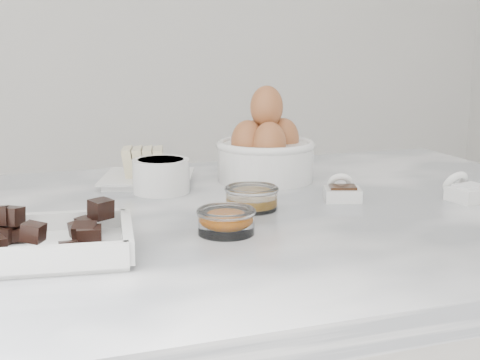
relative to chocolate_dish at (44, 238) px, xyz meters
name	(u,v)px	position (x,y,z in m)	size (l,w,h in m)	color
marble_slab	(234,225)	(0.28, 0.12, -0.04)	(1.20, 0.80, 0.04)	silver
chocolate_dish	(44,238)	(0.00, 0.00, 0.00)	(0.22, 0.18, 0.05)	white
butter_plate	(146,171)	(0.19, 0.36, 0.00)	(0.20, 0.20, 0.06)	white
sugar_ramekin	(161,174)	(0.20, 0.28, 0.01)	(0.09, 0.09, 0.06)	white
egg_bowl	(266,150)	(0.40, 0.31, 0.03)	(0.18, 0.18, 0.17)	white
honey_bowl	(252,197)	(0.30, 0.12, 0.00)	(0.08, 0.08, 0.04)	white
zest_bowl	(226,220)	(0.23, 0.02, 0.00)	(0.08, 0.08, 0.03)	white
vanilla_spoon	(342,191)	(0.46, 0.13, -0.01)	(0.07, 0.08, 0.04)	white
salt_spoon	(466,190)	(0.64, 0.07, -0.01)	(0.07, 0.08, 0.05)	white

